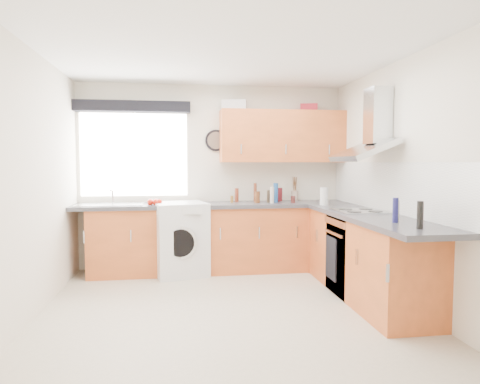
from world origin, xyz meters
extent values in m
plane|color=beige|center=(0.00, 0.00, 0.00)|extent=(3.60, 3.60, 0.00)
cube|color=white|center=(0.00, 0.00, 2.50)|extent=(3.60, 3.60, 0.02)
cube|color=silver|center=(0.00, 1.80, 1.25)|extent=(3.60, 0.02, 2.50)
cube|color=silver|center=(0.00, -1.80, 1.25)|extent=(3.60, 0.02, 2.50)
cube|color=silver|center=(-1.80, 0.00, 1.25)|extent=(0.02, 3.60, 2.50)
cube|color=silver|center=(1.80, 0.00, 1.25)|extent=(0.02, 3.60, 2.50)
cube|color=silver|center=(-1.05, 1.79, 1.55)|extent=(1.40, 0.02, 1.10)
cube|color=black|center=(-1.05, 1.70, 2.18)|extent=(1.50, 0.18, 0.14)
cube|color=white|center=(1.79, 0.30, 1.18)|extent=(0.01, 3.00, 0.54)
cube|color=#B05124|center=(-0.10, 1.51, 0.43)|extent=(3.00, 0.58, 0.86)
cube|color=#B05124|center=(1.50, 1.50, 0.43)|extent=(0.60, 0.60, 0.86)
cube|color=#B05124|center=(1.51, 0.15, 0.43)|extent=(0.58, 2.10, 0.86)
cube|color=#323237|center=(0.00, 1.50, 0.89)|extent=(3.60, 0.62, 0.05)
cube|color=#323237|center=(1.50, 0.00, 0.89)|extent=(0.62, 2.42, 0.05)
cube|color=black|center=(1.50, 0.30, 0.42)|extent=(0.56, 0.58, 0.85)
cube|color=silver|center=(1.50, 0.30, 0.92)|extent=(0.52, 0.52, 0.01)
cube|color=#B05124|center=(0.95, 1.62, 1.80)|extent=(1.70, 0.35, 0.70)
cube|color=silver|center=(-0.45, 1.40, 0.47)|extent=(0.75, 0.74, 0.93)
cylinder|color=black|center=(0.05, 1.76, 1.75)|extent=(0.29, 0.04, 0.29)
cube|color=silver|center=(0.30, 1.72, 2.22)|extent=(0.37, 0.31, 0.14)
cube|color=#B22332|center=(1.35, 1.72, 2.20)|extent=(0.28, 0.26, 0.11)
cylinder|color=gray|center=(1.15, 1.70, 0.98)|extent=(0.10, 0.10, 0.14)
cylinder|color=silver|center=(1.35, 1.05, 1.02)|extent=(0.11, 0.11, 0.22)
cylinder|color=maroon|center=(0.58, 1.67, 1.04)|extent=(0.04, 0.04, 0.25)
cylinder|color=brown|center=(0.57, 1.46, 0.99)|extent=(0.07, 0.07, 0.15)
cylinder|color=#3B2D21|center=(0.73, 1.47, 0.99)|extent=(0.04, 0.04, 0.17)
cylinder|color=navy|center=(0.83, 1.50, 1.04)|extent=(0.06, 0.06, 0.26)
cylinder|color=#531116|center=(0.93, 1.67, 1.00)|extent=(0.07, 0.07, 0.18)
cylinder|color=maroon|center=(0.32, 1.64, 1.00)|extent=(0.05, 0.05, 0.19)
cylinder|color=#461B19|center=(1.04, 1.38, 0.96)|extent=(0.06, 0.06, 0.09)
cylinder|color=brown|center=(0.24, 1.55, 0.96)|extent=(0.04, 0.04, 0.09)
cylinder|color=#C0B1A4|center=(0.75, 1.39, 1.02)|extent=(0.05, 0.05, 0.21)
cylinder|color=#A19989|center=(1.54, -0.40, 1.00)|extent=(0.06, 0.06, 0.19)
cylinder|color=#531F1D|center=(1.55, -0.79, 1.01)|extent=(0.05, 0.05, 0.20)
cylinder|color=#191854|center=(1.46, -0.54, 1.02)|extent=(0.05, 0.05, 0.22)
cylinder|color=black|center=(1.46, -0.93, 1.02)|extent=(0.05, 0.05, 0.23)
camera|label=1|loc=(-0.47, -4.11, 1.45)|focal=32.00mm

